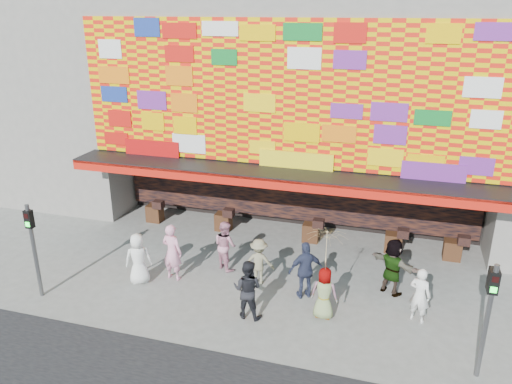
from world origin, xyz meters
TOP-DOWN VIEW (x-y plane):
  - ground at (0.00, 0.00)m, footprint 90.00×90.00m
  - shop_building at (0.00, 8.18)m, footprint 15.20×9.40m
  - neighbor_left at (-13.00, 8.00)m, footprint 11.00×8.00m
  - signal_left at (-6.20, -1.50)m, footprint 0.22×0.20m
  - signal_right at (6.20, -1.50)m, footprint 0.22×0.20m
  - ped_a at (-3.69, 0.07)m, footprint 0.98×0.87m
  - ped_b at (-2.76, 0.60)m, footprint 0.76×0.56m
  - ped_c at (0.18, -0.73)m, footprint 0.88×0.69m
  - ped_d at (-0.02, 1.12)m, footprint 1.04×0.66m
  - ped_e at (1.55, 0.74)m, footprint 1.15×0.93m
  - ped_f at (4.04, 1.72)m, footprint 1.71×1.32m
  - ped_g at (2.26, -0.16)m, footprint 0.77×0.52m
  - ped_h at (4.82, 0.43)m, footprint 0.70×0.59m
  - ped_i at (-1.37, 1.73)m, footprint 1.05×1.00m
  - parasol at (2.26, -0.16)m, footprint 1.47×1.48m

SIDE VIEW (x-z plane):
  - ground at x=0.00m, z-range 0.00..0.00m
  - ped_d at x=-0.02m, z-range 0.00..1.52m
  - ped_g at x=2.26m, z-range 0.00..1.55m
  - ped_h at x=4.82m, z-range 0.00..1.64m
  - ped_a at x=-3.69m, z-range 0.00..1.69m
  - ped_i at x=-1.37m, z-range 0.00..1.70m
  - ped_c at x=0.18m, z-range 0.00..1.76m
  - ped_f at x=4.04m, z-range 0.00..1.81m
  - ped_e at x=1.55m, z-range 0.00..1.83m
  - ped_b at x=-2.76m, z-range 0.00..1.90m
  - signal_left at x=-6.20m, z-range 0.36..3.36m
  - signal_right at x=6.20m, z-range 0.36..3.36m
  - parasol at x=2.26m, z-range 1.22..3.20m
  - shop_building at x=0.00m, z-range 0.23..10.23m
  - neighbor_left at x=-13.00m, z-range 0.00..12.00m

